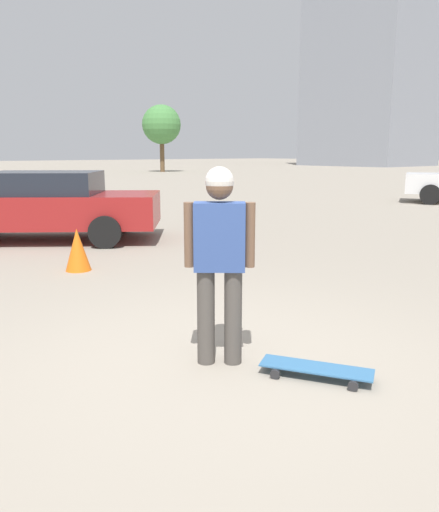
# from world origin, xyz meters

# --- Properties ---
(ground_plane) EXTENTS (220.00, 220.00, 0.00)m
(ground_plane) POSITION_xyz_m (0.00, 0.00, 0.00)
(ground_plane) COLOR gray
(person) EXTENTS (0.45, 0.42, 1.63)m
(person) POSITION_xyz_m (0.00, 0.00, 0.95)
(person) COLOR #4C4742
(person) RESTS_ON ground_plane
(skateboard) EXTENTS (0.64, 0.88, 0.09)m
(skateboard) POSITION_xyz_m (0.39, -0.71, 0.07)
(skateboard) COLOR #336693
(skateboard) RESTS_ON ground_plane
(car_parked_near) EXTENTS (4.79, 4.28, 1.37)m
(car_parked_near) POSITION_xyz_m (1.13, 6.87, 0.72)
(car_parked_near) COLOR maroon
(car_parked_near) RESTS_ON ground_plane
(building_block_distant) EXTENTS (12.51, 14.23, 30.93)m
(building_block_distant) POSITION_xyz_m (57.93, 37.31, 15.47)
(building_block_distant) COLOR gray
(building_block_distant) RESTS_ON ground_plane
(tree_distant) EXTENTS (3.50, 3.50, 5.98)m
(tree_distant) POSITION_xyz_m (23.49, 35.95, 4.20)
(tree_distant) COLOR brown
(tree_distant) RESTS_ON ground_plane
(traffic_cone) EXTENTS (0.38, 0.38, 0.63)m
(traffic_cone) POSITION_xyz_m (0.55, 3.93, 0.32)
(traffic_cone) COLOR orange
(traffic_cone) RESTS_ON ground_plane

